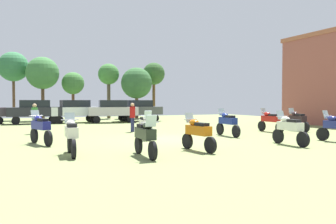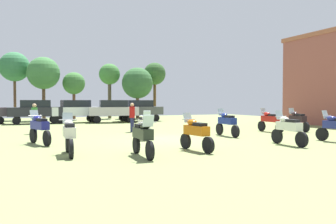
% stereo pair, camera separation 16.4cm
% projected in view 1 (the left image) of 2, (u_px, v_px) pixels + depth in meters
% --- Properties ---
extents(ground_plane, '(44.00, 52.00, 0.02)m').
position_uv_depth(ground_plane, '(160.00, 139.00, 17.04)').
color(ground_plane, olive).
extents(motorcycle_1, '(0.62, 2.16, 1.48)m').
position_uv_depth(motorcycle_1, '(290.00, 128.00, 14.74)').
color(motorcycle_1, black).
rests_on(motorcycle_1, ground).
extents(motorcycle_3, '(0.62, 2.30, 1.49)m').
position_uv_depth(motorcycle_3, '(227.00, 123.00, 18.57)').
color(motorcycle_3, black).
rests_on(motorcycle_3, ground).
extents(motorcycle_4, '(0.67, 2.19, 1.46)m').
position_uv_depth(motorcycle_4, '(297.00, 120.00, 21.71)').
color(motorcycle_4, black).
rests_on(motorcycle_4, ground).
extents(motorcycle_5, '(0.62, 2.25, 1.47)m').
position_uv_depth(motorcycle_5, '(270.00, 120.00, 21.03)').
color(motorcycle_5, black).
rests_on(motorcycle_5, ground).
extents(motorcycle_6, '(0.85, 2.20, 1.51)m').
position_uv_depth(motorcycle_6, '(41.00, 128.00, 14.94)').
color(motorcycle_6, black).
rests_on(motorcycle_6, ground).
extents(motorcycle_7, '(0.62, 2.11, 1.49)m').
position_uv_depth(motorcycle_7, '(71.00, 135.00, 11.95)').
color(motorcycle_7, black).
rests_on(motorcycle_7, ground).
extents(motorcycle_8, '(0.63, 2.12, 1.44)m').
position_uv_depth(motorcycle_8, '(145.00, 125.00, 17.17)').
color(motorcycle_8, black).
rests_on(motorcycle_8, ground).
extents(motorcycle_9, '(0.62, 2.20, 1.46)m').
position_uv_depth(motorcycle_9, '(145.00, 136.00, 11.62)').
color(motorcycle_9, black).
rests_on(motorcycle_9, ground).
extents(motorcycle_10, '(0.63, 2.08, 1.45)m').
position_uv_depth(motorcycle_10, '(198.00, 132.00, 13.02)').
color(motorcycle_10, black).
rests_on(motorcycle_10, ground).
extents(car_1, '(4.35, 1.92, 2.00)m').
position_uv_depth(car_1, '(35.00, 110.00, 28.67)').
color(car_1, black).
rests_on(car_1, ground).
extents(car_2, '(4.37, 1.97, 2.00)m').
position_uv_depth(car_2, '(138.00, 109.00, 32.36)').
color(car_2, black).
rests_on(car_2, ground).
extents(car_3, '(4.39, 2.03, 2.00)m').
position_uv_depth(car_3, '(75.00, 110.00, 30.08)').
color(car_3, black).
rests_on(car_3, ground).
extents(car_5, '(4.52, 2.43, 2.00)m').
position_uv_depth(car_5, '(113.00, 109.00, 30.28)').
color(car_5, black).
rests_on(car_5, ground).
extents(person_1, '(0.48, 0.48, 1.80)m').
position_uv_depth(person_1, '(132.00, 115.00, 21.11)').
color(person_1, '#242750').
rests_on(person_1, ground).
extents(person_2, '(0.48, 0.48, 1.77)m').
position_uv_depth(person_2, '(35.00, 116.00, 19.93)').
color(person_2, '#2F2D4F').
rests_on(person_2, ground).
extents(tree_2, '(2.94, 2.94, 6.83)m').
position_uv_depth(tree_2, '(13.00, 67.00, 33.98)').
color(tree_2, brown).
rests_on(tree_2, ground).
extents(tree_4, '(3.43, 3.43, 5.62)m').
position_uv_depth(tree_4, '(137.00, 83.00, 37.56)').
color(tree_4, brown).
rests_on(tree_4, ground).
extents(tree_5, '(2.26, 2.26, 4.87)m').
position_uv_depth(tree_5, '(73.00, 84.00, 34.73)').
color(tree_5, brown).
rests_on(tree_5, ground).
extents(tree_6, '(2.30, 2.30, 6.04)m').
position_uv_depth(tree_6, '(109.00, 75.00, 37.45)').
color(tree_6, '#4D4433').
rests_on(tree_6, ground).
extents(tree_7, '(3.17, 3.17, 6.26)m').
position_uv_depth(tree_7, '(43.00, 73.00, 33.44)').
color(tree_7, brown).
rests_on(tree_7, ground).
extents(tree_8, '(2.58, 2.58, 6.40)m').
position_uv_depth(tree_8, '(154.00, 74.00, 39.70)').
color(tree_8, brown).
rests_on(tree_8, ground).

